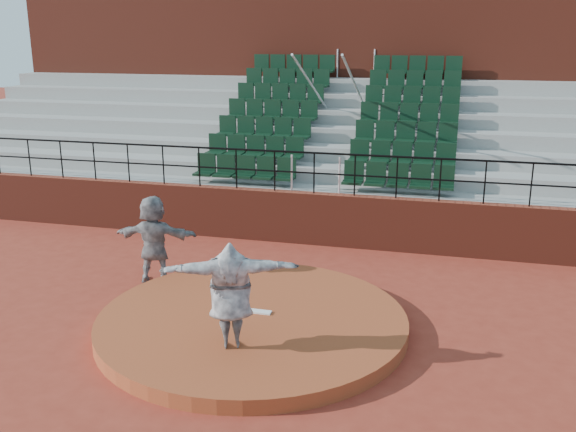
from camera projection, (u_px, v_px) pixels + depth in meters
name	position (u px, v px, depth m)	size (l,w,h in m)	color
ground	(252.00, 328.00, 11.45)	(90.00, 90.00, 0.00)	maroon
pitchers_mound	(252.00, 322.00, 11.42)	(5.50, 5.50, 0.25)	#9D4423
pitching_rubber	(255.00, 311.00, 11.52)	(0.60, 0.15, 0.03)	white
boundary_wall	(314.00, 218.00, 15.93)	(24.00, 0.30, 1.30)	maroon
wall_railing	(314.00, 164.00, 15.55)	(24.04, 0.05, 1.03)	black
seating_deck	(340.00, 160.00, 19.11)	(24.00, 5.97, 4.63)	gray
press_box_facade	(362.00, 79.00, 22.20)	(24.00, 3.00, 7.10)	maroon
pitcher	(230.00, 295.00, 10.05)	(2.14, 0.58, 1.74)	black
fielder	(154.00, 239.00, 13.40)	(1.74, 0.55, 1.87)	black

